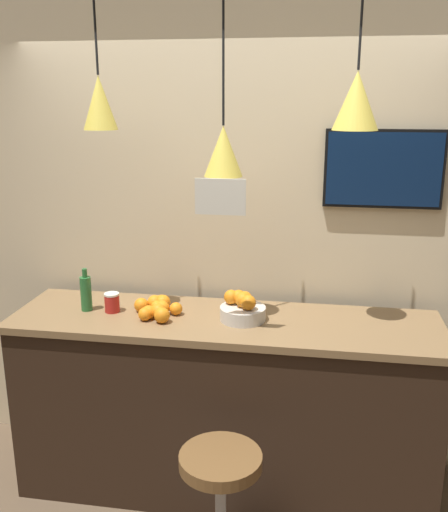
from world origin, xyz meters
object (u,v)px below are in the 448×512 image
Objects in this scene: bar_stool at (221,499)px; spread_jar at (112,302)px; mounted_tv at (384,169)px; fruit_bowl at (242,308)px; juice_bottle at (86,293)px.

bar_stool is 1.18m from spread_jar.
bar_stool is at bearing -125.30° from mounted_tv.
bar_stool is 2.71× the size of fruit_bowl.
juice_bottle reaches higher than spread_jar.
mounted_tv reaches higher than spread_jar.
mounted_tv is at bearing 14.34° from spread_jar.
bar_stool is 1.30m from juice_bottle.
spread_jar is at bearing -165.66° from mounted_tv.
fruit_bowl is 1.07m from mounted_tv.
bar_stool is 1.87m from mounted_tv.
spread_jar is at bearing 0.00° from juice_bottle.
juice_bottle is at bearing -179.69° from fruit_bowl.
fruit_bowl is at bearing 89.46° from bar_stool.
mounted_tv is (1.59, 0.37, 0.67)m from juice_bottle.
juice_bottle is 0.38× the size of mounted_tv.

